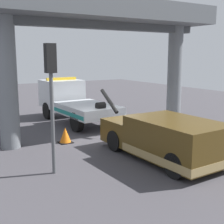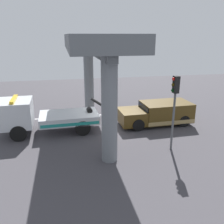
% 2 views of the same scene
% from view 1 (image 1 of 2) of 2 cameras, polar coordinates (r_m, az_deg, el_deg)
% --- Properties ---
extents(ground_plane, '(60.00, 40.00, 0.10)m').
position_cam_1_polar(ground_plane, '(14.77, -0.15, -4.72)').
color(ground_plane, '#423F44').
extents(lane_stripe_mid, '(2.60, 0.16, 0.01)m').
position_cam_1_polar(lane_stripe_mid, '(16.37, 8.41, -3.14)').
color(lane_stripe_mid, silver).
rests_on(lane_stripe_mid, ground).
extents(lane_stripe_east, '(2.60, 0.16, 0.01)m').
position_cam_1_polar(lane_stripe_east, '(21.22, -1.99, 0.08)').
color(lane_stripe_east, silver).
rests_on(lane_stripe_east, ground).
extents(tow_truck_white, '(7.28, 2.57, 2.46)m').
position_cam_1_polar(tow_truck_white, '(18.39, -7.46, 2.18)').
color(tow_truck_white, silver).
rests_on(tow_truck_white, ground).
extents(towed_van_green, '(5.26, 2.35, 1.58)m').
position_cam_1_polar(towed_van_green, '(11.57, 9.76, -4.91)').
color(towed_van_green, '#4C3814').
rests_on(towed_van_green, ground).
extents(overpass_structure, '(3.60, 11.02, 6.24)m').
position_cam_1_polar(overpass_structure, '(14.89, -1.52, 16.12)').
color(overpass_structure, slate).
rests_on(overpass_structure, ground).
extents(traffic_light_near, '(0.39, 0.32, 4.17)m').
position_cam_1_polar(traffic_light_near, '(9.84, -11.23, 5.78)').
color(traffic_light_near, '#515456').
rests_on(traffic_light_near, ground).
extents(traffic_cone_orange, '(0.58, 0.58, 0.69)m').
position_cam_1_polar(traffic_cone_orange, '(13.81, -8.63, -4.30)').
color(traffic_cone_orange, orange).
rests_on(traffic_cone_orange, ground).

